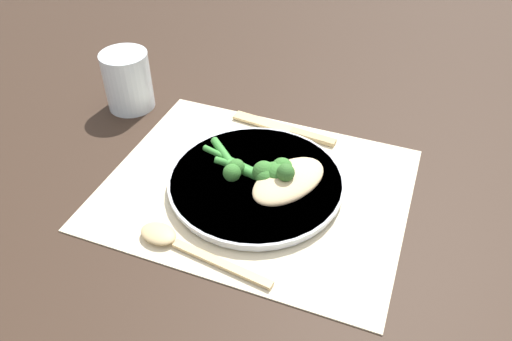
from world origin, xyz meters
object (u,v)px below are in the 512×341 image
at_px(broccoli_stalk_rear, 274,172).
at_px(broccoli_stalk_front, 231,166).
at_px(knife, 285,129).
at_px(broccoli_stalk_left, 270,180).
at_px(spoon, 173,241).
at_px(water_glass, 128,81).
at_px(broccoli_stalk_right, 263,171).
at_px(chicken_fillet, 288,182).
at_px(plate, 256,182).

bearing_deg(broccoli_stalk_rear, broccoli_stalk_front, -82.02).
relative_size(broccoli_stalk_rear, knife, 0.65).
relative_size(broccoli_stalk_left, broccoli_stalk_front, 1.31).
xyz_separation_m(spoon, water_glass, (-0.22, 0.25, 0.04)).
bearing_deg(broccoli_stalk_rear, water_glass, -107.57).
xyz_separation_m(broccoli_stalk_rear, broccoli_stalk_front, (-0.06, -0.00, -0.00)).
bearing_deg(water_glass, spoon, -49.57).
relative_size(broccoli_stalk_rear, broccoli_stalk_right, 0.88).
height_order(broccoli_stalk_left, spoon, broccoli_stalk_left).
distance_m(broccoli_stalk_right, knife, 0.14).
relative_size(chicken_fillet, broccoli_stalk_rear, 1.20).
distance_m(spoon, water_glass, 0.33).
height_order(broccoli_stalk_right, spoon, broccoli_stalk_right).
bearing_deg(plate, broccoli_stalk_left, -13.46).
bearing_deg(broccoli_stalk_front, water_glass, -74.18).
xyz_separation_m(broccoli_stalk_left, broccoli_stalk_rear, (0.00, 0.01, 0.00)).
relative_size(chicken_fillet, knife, 0.78).
bearing_deg(spoon, broccoli_stalk_left, -24.11).
relative_size(broccoli_stalk_rear, broccoli_stalk_front, 1.37).
bearing_deg(broccoli_stalk_front, plate, 129.78).
bearing_deg(chicken_fillet, knife, 109.73).
height_order(broccoli_stalk_rear, spoon, broccoli_stalk_rear).
bearing_deg(chicken_fillet, broccoli_stalk_front, 176.81).
height_order(broccoli_stalk_right, knife, broccoli_stalk_right).
relative_size(plate, broccoli_stalk_left, 2.24).
bearing_deg(broccoli_stalk_front, spoon, 34.07).
bearing_deg(plate, water_glass, 156.21).
distance_m(broccoli_stalk_right, water_glass, 0.30).
bearing_deg(knife, broccoli_stalk_rear, -162.17).
bearing_deg(broccoli_stalk_front, knife, -150.48).
bearing_deg(broccoli_stalk_left, broccoli_stalk_right, -113.46).
bearing_deg(plate, broccoli_stalk_right, 28.10).
bearing_deg(spoon, plate, -15.50).
xyz_separation_m(knife, spoon, (-0.05, -0.27, 0.00)).
height_order(plate, water_glass, water_glass).
xyz_separation_m(broccoli_stalk_right, knife, (-0.01, 0.14, -0.02)).
bearing_deg(chicken_fillet, plate, 176.43).
bearing_deg(broccoli_stalk_front, broccoli_stalk_rear, 137.05).
xyz_separation_m(chicken_fillet, broccoli_stalk_left, (-0.02, -0.00, -0.00)).
height_order(chicken_fillet, broccoli_stalk_rear, broccoli_stalk_rear).
bearing_deg(broccoli_stalk_right, broccoli_stalk_front, -71.61).
relative_size(spoon, water_glass, 1.89).
distance_m(knife, spoon, 0.28).
distance_m(broccoli_stalk_left, water_glass, 0.32).
distance_m(chicken_fillet, spoon, 0.17).
xyz_separation_m(plate, water_glass, (-0.27, 0.12, 0.04)).
height_order(chicken_fillet, spoon, chicken_fillet).
height_order(broccoli_stalk_rear, broccoli_stalk_right, same).
bearing_deg(water_glass, broccoli_stalk_rear, -21.00).
distance_m(knife, water_glass, 0.27).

